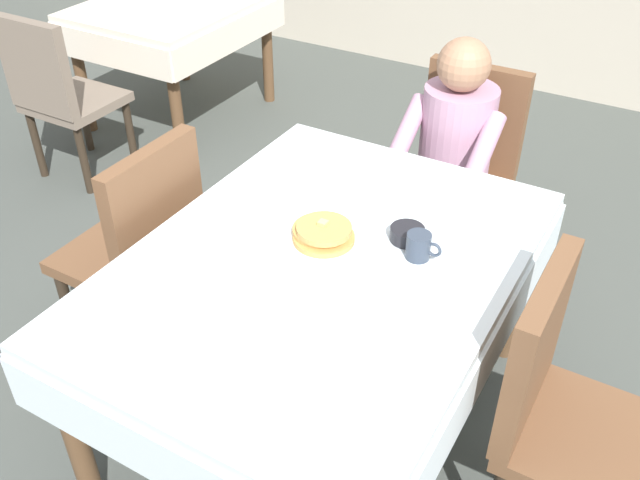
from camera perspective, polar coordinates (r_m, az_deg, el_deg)
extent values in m
plane|color=#474C47|center=(2.65, 0.13, -14.37)|extent=(14.00, 14.00, 0.00)
cube|color=silver|center=(2.15, 0.16, -1.98)|extent=(1.10, 1.50, 0.04)
cube|color=silver|center=(1.81, -12.51, -17.60)|extent=(1.10, 0.01, 0.18)
cube|color=silver|center=(2.78, 8.00, 4.52)|extent=(1.10, 0.01, 0.18)
cube|color=silver|center=(2.48, -11.02, -0.01)|extent=(0.01, 1.50, 0.18)
cube|color=silver|center=(2.07, 13.78, -9.08)|extent=(0.01, 1.50, 0.18)
cylinder|color=brown|center=(2.29, -19.46, -14.59)|extent=(0.07, 0.07, 0.70)
cylinder|color=brown|center=(3.03, -1.22, 1.94)|extent=(0.07, 0.07, 0.70)
cylinder|color=brown|center=(2.75, 15.82, -3.61)|extent=(0.07, 0.07, 0.70)
cube|color=brown|center=(3.12, 10.65, 4.00)|extent=(0.44, 0.44, 0.05)
cube|color=brown|center=(3.16, 12.51, 9.72)|extent=(0.44, 0.06, 0.48)
cylinder|color=#2D2319|center=(3.06, 12.09, -2.05)|extent=(0.04, 0.04, 0.40)
cylinder|color=#2D2319|center=(3.15, 5.98, -0.06)|extent=(0.04, 0.04, 0.40)
cylinder|color=#2D2319|center=(3.34, 14.21, 1.25)|extent=(0.04, 0.04, 0.40)
cylinder|color=#2D2319|center=(3.43, 8.55, 2.99)|extent=(0.04, 0.04, 0.40)
cylinder|color=#B2849E|center=(2.98, 11.04, 7.99)|extent=(0.30, 0.30, 0.46)
sphere|color=#A37556|center=(2.82, 11.68, 13.85)|extent=(0.21, 0.21, 0.21)
cylinder|color=#B2849E|center=(2.78, 13.24, 7.28)|extent=(0.08, 0.29, 0.23)
cylinder|color=#B2849E|center=(2.88, 7.20, 8.94)|extent=(0.08, 0.29, 0.23)
cylinder|color=#383D51|center=(3.05, 10.27, -1.31)|extent=(0.10, 0.10, 0.45)
cylinder|color=#383D51|center=(3.09, 7.53, -0.42)|extent=(0.10, 0.10, 0.45)
cube|color=brown|center=(2.78, -15.60, -1.20)|extent=(0.44, 0.44, 0.05)
cube|color=brown|center=(2.51, -13.24, 2.24)|extent=(0.06, 0.44, 0.48)
cylinder|color=#2D2319|center=(2.94, -19.83, -5.45)|extent=(0.04, 0.04, 0.40)
cylinder|color=#2D2319|center=(3.11, -15.12, -1.78)|extent=(0.04, 0.04, 0.40)
cylinder|color=#2D2319|center=(2.72, -14.65, -8.13)|extent=(0.04, 0.04, 0.40)
cylinder|color=#2D2319|center=(2.91, -9.93, -3.99)|extent=(0.04, 0.04, 0.40)
cube|color=brown|center=(2.18, 21.10, -15.11)|extent=(0.44, 0.44, 0.05)
cube|color=brown|center=(2.00, 17.19, -8.48)|extent=(0.06, 0.44, 0.48)
cylinder|color=#2D2319|center=(2.48, 16.79, -14.21)|extent=(0.04, 0.04, 0.40)
cylinder|color=white|center=(2.20, 0.24, -0.02)|extent=(0.28, 0.28, 0.02)
cylinder|color=tan|center=(2.18, 0.31, 0.18)|extent=(0.20, 0.20, 0.02)
cylinder|color=tan|center=(2.19, 0.16, 0.83)|extent=(0.19, 0.19, 0.02)
cylinder|color=tan|center=(2.16, 0.33, 0.91)|extent=(0.17, 0.17, 0.02)
cube|color=#F4E072|center=(2.16, 0.25, 1.40)|extent=(0.03, 0.03, 0.01)
cylinder|color=#333D4C|center=(2.14, 8.04, -0.49)|extent=(0.08, 0.08, 0.08)
torus|color=#333D4C|center=(2.12, 9.28, -0.79)|extent=(0.05, 0.01, 0.05)
cylinder|color=black|center=(2.22, 7.14, 0.49)|extent=(0.11, 0.11, 0.04)
cone|color=silver|center=(2.43, -2.77, 4.50)|extent=(0.08, 0.08, 0.07)
cube|color=silver|center=(2.27, -4.16, 1.01)|extent=(0.03, 0.18, 0.00)
cube|color=silver|center=(2.12, 4.43, -1.92)|extent=(0.02, 0.20, 0.00)
cube|color=silver|center=(1.99, -4.11, -4.76)|extent=(0.15, 0.04, 0.00)
cube|color=white|center=(2.24, -8.54, 0.01)|extent=(0.18, 0.13, 0.01)
cube|color=silver|center=(4.55, -12.09, 18.25)|extent=(0.90, 1.10, 0.04)
cube|color=silver|center=(4.21, -16.89, 14.50)|extent=(0.90, 0.01, 0.18)
cube|color=silver|center=(4.89, -16.20, 17.50)|extent=(0.01, 1.10, 0.18)
cube|color=silver|center=(4.31, -7.10, 16.20)|extent=(0.01, 1.10, 0.18)
cylinder|color=brown|center=(4.62, -18.92, 12.46)|extent=(0.07, 0.07, 0.70)
cylinder|color=brown|center=(4.12, -11.71, 10.89)|extent=(0.07, 0.07, 0.70)
cylinder|color=brown|center=(5.23, -11.37, 16.33)|extent=(0.07, 0.07, 0.70)
cylinder|color=brown|center=(4.80, -4.33, 15.14)|extent=(0.07, 0.07, 0.70)
cube|color=#7A6B5B|center=(4.10, -19.31, 10.62)|extent=(0.44, 0.44, 0.05)
cube|color=#7A6B5B|center=(3.89, -22.22, 12.92)|extent=(0.44, 0.06, 0.48)
cylinder|color=#2D2319|center=(4.42, -18.68, 9.33)|extent=(0.04, 0.04, 0.40)
cylinder|color=#2D2319|center=(4.18, -15.24, 8.42)|extent=(0.04, 0.04, 0.40)
cylinder|color=#2D2319|center=(4.22, -22.13, 7.28)|extent=(0.04, 0.04, 0.40)
cylinder|color=#2D2319|center=(3.97, -18.73, 6.21)|extent=(0.04, 0.04, 0.40)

